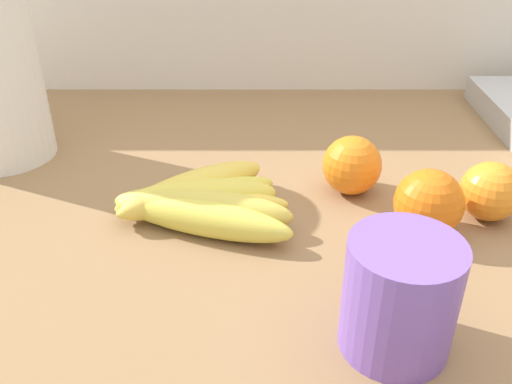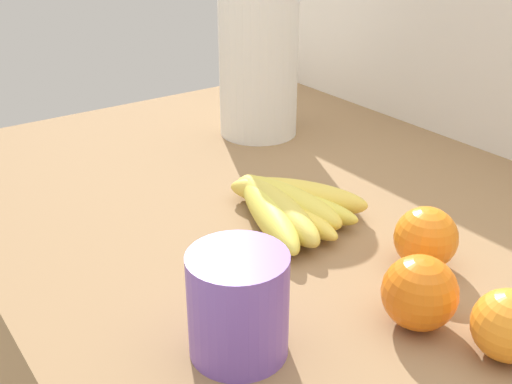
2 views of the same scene
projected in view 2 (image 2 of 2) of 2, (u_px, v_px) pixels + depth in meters
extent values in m
ellipsoid|color=#DBD04C|center=(269.00, 212.00, 0.75)|extent=(0.20, 0.10, 0.04)
ellipsoid|color=#D8C34C|center=(277.00, 208.00, 0.76)|extent=(0.20, 0.07, 0.04)
ellipsoid|color=#E8CB4C|center=(284.00, 209.00, 0.77)|extent=(0.19, 0.04, 0.03)
ellipsoid|color=#E0CD4C|center=(286.00, 202.00, 0.77)|extent=(0.18, 0.07, 0.04)
ellipsoid|color=#DBD04C|center=(292.00, 203.00, 0.78)|extent=(0.18, 0.10, 0.03)
ellipsoid|color=#E3C64C|center=(296.00, 196.00, 0.79)|extent=(0.17, 0.14, 0.04)
sphere|color=orange|center=(509.00, 325.00, 0.54)|extent=(0.06, 0.06, 0.06)
sphere|color=orange|center=(426.00, 238.00, 0.67)|extent=(0.07, 0.07, 0.07)
sphere|color=orange|center=(420.00, 293.00, 0.58)|extent=(0.07, 0.07, 0.07)
cylinder|color=white|center=(258.00, 54.00, 1.00)|extent=(0.13, 0.13, 0.27)
cylinder|color=gray|center=(258.00, 45.00, 0.99)|extent=(0.02, 0.02, 0.30)
cylinder|color=#7B56BF|center=(238.00, 304.00, 0.54)|extent=(0.09, 0.09, 0.10)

